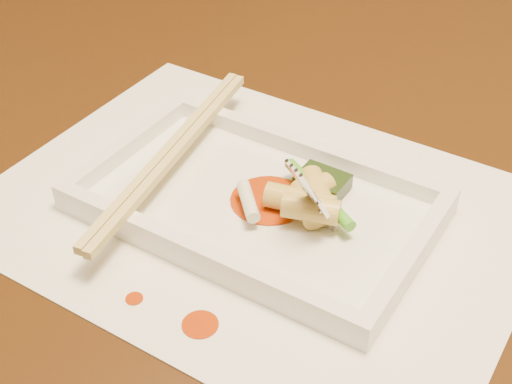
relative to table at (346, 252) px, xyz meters
The scene contains 21 objects.
table is the anchor object (origin of this frame).
placemat 0.15m from the table, 110.87° to the right, with size 0.40×0.30×0.00m, color white.
sauce_splatter_a 0.24m from the table, 91.89° to the right, with size 0.02×0.02×0.00m, color #AA3205.
sauce_splatter_b 0.25m from the table, 104.72° to the right, with size 0.01×0.01×0.00m, color #AA3205.
plate_base 0.15m from the table, 110.87° to the right, with size 0.26×0.16×0.01m, color white.
plate_rim_far 0.13m from the table, 148.12° to the right, with size 0.26×0.01×0.01m, color white.
plate_rim_near 0.21m from the table, 102.21° to the right, with size 0.26×0.01×0.01m, color white.
plate_rim_left 0.22m from the table, 148.93° to the right, with size 0.01×0.14×0.01m, color white.
plate_rim_right 0.18m from the table, 48.11° to the right, with size 0.01×0.14×0.01m, color white.
veg_piece 0.13m from the table, 92.00° to the right, with size 0.04×0.03×0.01m, color black.
scallion_white 0.17m from the table, 107.50° to the right, with size 0.01×0.01×0.04m, color #EAEACC.
scallion_green 0.15m from the table, 86.28° to the right, with size 0.01×0.01×0.09m, color #3A9818.
chopstick_a 0.20m from the table, 140.81° to the right, with size 0.01×0.25×0.01m, color #D9C16C.
chopstick_b 0.20m from the table, 138.85° to the right, with size 0.01×0.25×0.01m, color #D9C16C.
fork 0.20m from the table, 67.33° to the right, with size 0.09×0.10×0.14m, color silver, non-canonical shape.
sauce_blob_0 0.15m from the table, 108.28° to the right, with size 0.06×0.06×0.00m, color #AA3205.
rice_cake_0 0.15m from the table, 88.41° to the right, with size 0.02×0.02×0.04m, color #D1BF61.
rice_cake_1 0.14m from the table, 92.02° to the right, with size 0.02×0.02×0.04m, color #D1BF61.
rice_cake_2 0.16m from the table, 83.87° to the right, with size 0.02×0.02×0.04m, color #D1BF61.
rice_cake_3 0.14m from the table, 86.64° to the right, with size 0.02×0.02×0.05m, color #D1BF61.
rice_cake_4 0.15m from the table, 92.38° to the right, with size 0.02×0.02×0.05m, color #D1BF61.
Camera 1 is at (0.18, -0.45, 1.10)m, focal length 50.00 mm.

